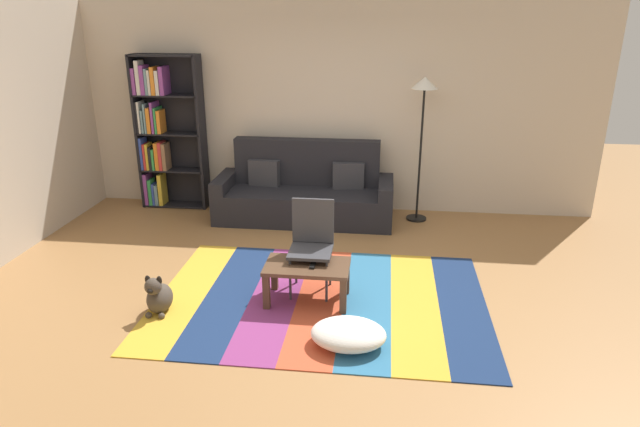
{
  "coord_description": "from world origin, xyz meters",
  "views": [
    {
      "loc": [
        0.65,
        -4.7,
        2.57
      ],
      "look_at": [
        0.03,
        0.46,
        0.65
      ],
      "focal_mm": 31.01,
      "sensor_mm": 36.0,
      "label": 1
    }
  ],
  "objects": [
    {
      "name": "standing_lamp",
      "position": [
        1.1,
        2.15,
        1.52
      ],
      "size": [
        0.32,
        0.32,
        1.82
      ],
      "color": "black",
      "rests_on": "ground_plane"
    },
    {
      "name": "coffee_table",
      "position": [
        -0.01,
        -0.16,
        0.31
      ],
      "size": [
        0.78,
        0.45,
        0.37
      ],
      "color": "#513826",
      "rests_on": "rug"
    },
    {
      "name": "rug",
      "position": [
        0.11,
        -0.14,
        0.01
      ],
      "size": [
        3.07,
        2.2,
        0.01
      ],
      "color": "gold",
      "rests_on": "ground_plane"
    },
    {
      "name": "folding_chair",
      "position": [
        0.0,
        0.09,
        0.53
      ],
      "size": [
        0.4,
        0.4,
        0.9
      ],
      "rotation": [
        0.0,
        0.0,
        -0.49
      ],
      "color": "#38383D",
      "rests_on": "ground_plane"
    },
    {
      "name": "couch",
      "position": [
        -0.35,
        2.02,
        0.34
      ],
      "size": [
        2.26,
        0.8,
        1.0
      ],
      "color": "black",
      "rests_on": "ground_plane"
    },
    {
      "name": "dog",
      "position": [
        -1.31,
        -0.53,
        0.16
      ],
      "size": [
        0.22,
        0.35,
        0.4
      ],
      "color": "#473D33",
      "rests_on": "ground_plane"
    },
    {
      "name": "pouf",
      "position": [
        0.42,
        -0.85,
        0.11
      ],
      "size": [
        0.61,
        0.48,
        0.2
      ],
      "primitive_type": "ellipsoid",
      "color": "white",
      "rests_on": "rug"
    },
    {
      "name": "ground_plane",
      "position": [
        0.0,
        0.0,
        0.0
      ],
      "size": [
        14.0,
        14.0,
        0.0
      ],
      "primitive_type": "plane",
      "color": "#9E7042"
    },
    {
      "name": "left_wall",
      "position": [
        -3.4,
        0.75,
        1.35
      ],
      "size": [
        0.1,
        5.5,
        2.7
      ],
      "primitive_type": "cube",
      "color": "beige",
      "rests_on": "ground_plane"
    },
    {
      "name": "tv_remote",
      "position": [
        0.04,
        -0.18,
        0.39
      ],
      "size": [
        0.04,
        0.15,
        0.02
      ],
      "primitive_type": "cube",
      "rotation": [
        0.0,
        0.0,
        -0.01
      ],
      "color": "black",
      "rests_on": "coffee_table"
    },
    {
      "name": "back_wall",
      "position": [
        0.0,
        2.55,
        1.35
      ],
      "size": [
        6.8,
        0.1,
        2.7
      ],
      "primitive_type": "cube",
      "color": "beige",
      "rests_on": "ground_plane"
    },
    {
      "name": "bookshelf",
      "position": [
        -2.32,
        2.31,
        1.04
      ],
      "size": [
        0.9,
        0.28,
        2.05
      ],
      "color": "black",
      "rests_on": "ground_plane"
    }
  ]
}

